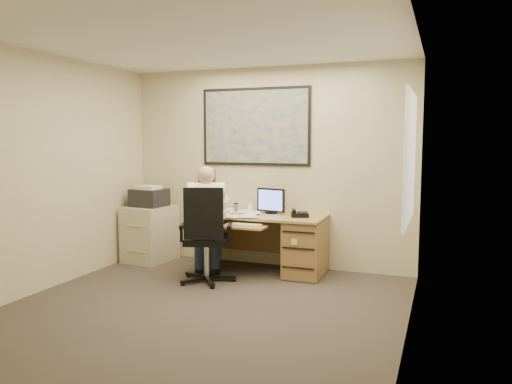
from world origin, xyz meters
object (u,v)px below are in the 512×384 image
at_px(desk, 288,240).
at_px(filing_cabinet, 150,228).
at_px(office_chair, 204,254).
at_px(person, 208,224).

xyz_separation_m(desk, filing_cabinet, (-2.05, -0.05, 0.02)).
relative_size(desk, office_chair, 1.36).
bearing_deg(office_chair, desk, 23.51).
relative_size(filing_cabinet, office_chair, 0.92).
bearing_deg(filing_cabinet, person, -21.59).
height_order(filing_cabinet, person, person).
bearing_deg(office_chair, person, 58.45).
distance_m(filing_cabinet, office_chair, 1.42).
distance_m(filing_cabinet, person, 1.41).
height_order(desk, person, person).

